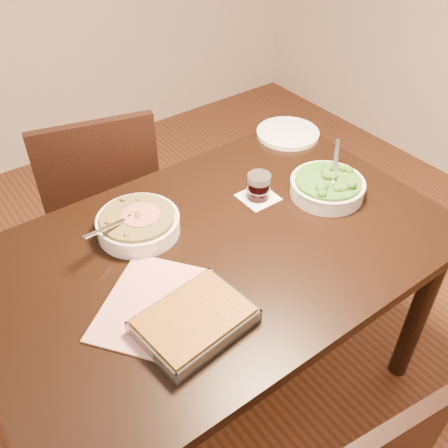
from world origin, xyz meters
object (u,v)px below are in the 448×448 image
object	(u,v)px
baking_dish	(194,321)
chair_far	(102,200)
broccoli_bowl	(327,186)
wine_tumbler	(259,186)
table	(219,268)
stew_bowl	(138,223)
dinner_plate	(288,133)

from	to	relation	value
baking_dish	chair_far	world-z (taller)	chair_far
broccoli_bowl	wine_tumbler	size ratio (longest dim) A/B	2.85
table	broccoli_bowl	bearing A→B (deg)	-1.31
table	stew_bowl	bearing A→B (deg)	129.64
table	broccoli_bowl	size ratio (longest dim) A/B	5.61
table	chair_far	size ratio (longest dim) A/B	1.50
wine_tumbler	dinner_plate	size ratio (longest dim) A/B	0.35
stew_bowl	broccoli_bowl	xyz separation A→B (m)	(0.60, -0.21, -0.00)
broccoli_bowl	baking_dish	distance (m)	0.70
baking_dish	chair_far	bearing A→B (deg)	74.52
wine_tumbler	chair_far	distance (m)	0.73
baking_dish	wine_tumbler	bearing A→B (deg)	28.14
stew_bowl	table	bearing A→B (deg)	-50.36
dinner_plate	wine_tumbler	bearing A→B (deg)	-145.18
baking_dish	wine_tumbler	size ratio (longest dim) A/B	3.38
table	chair_far	bearing A→B (deg)	96.39
table	chair_far	world-z (taller)	chair_far
baking_dish	table	bearing A→B (deg)	36.39
baking_dish	chair_far	xyz separation A→B (m)	(0.15, 0.92, -0.25)
wine_tumbler	table	bearing A→B (deg)	-155.30
stew_bowl	wine_tumbler	bearing A→B (deg)	-11.63
table	baking_dish	distance (m)	0.33
table	baking_dish	size ratio (longest dim) A/B	4.73
stew_bowl	dinner_plate	xyz separation A→B (m)	(0.76, 0.16, -0.03)
stew_bowl	wine_tumbler	distance (m)	0.41
broccoli_bowl	wine_tumbler	bearing A→B (deg)	148.10
baking_dish	wine_tumbler	xyz separation A→B (m)	(0.47, 0.32, 0.02)
stew_bowl	chair_far	bearing A→B (deg)	80.81
baking_dish	chair_far	size ratio (longest dim) A/B	0.32
broccoli_bowl	baking_dish	world-z (taller)	broccoli_bowl
table	dinner_plate	world-z (taller)	dinner_plate
dinner_plate	baking_dish	bearing A→B (deg)	-145.47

